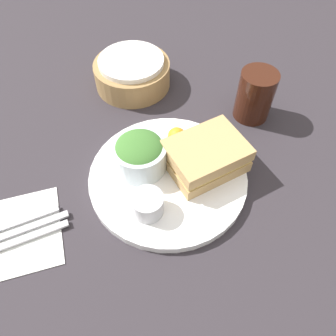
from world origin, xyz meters
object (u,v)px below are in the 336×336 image
Objects in this scene: fork at (17,241)px; bread_basket at (131,73)px; salad_bowl at (140,153)px; dressing_cup at (148,204)px; sandwich at (205,154)px; knife at (15,232)px; drink_glass at (255,95)px; spoon at (14,224)px; plate at (168,177)px.

bread_basket is at bearing -135.66° from fork.
salad_bowl reaches higher than dressing_cup.
sandwich is 0.12m from salad_bowl.
knife is at bearing -163.27° from salad_bowl.
fork is (-0.22, 0.01, -0.03)m from dressing_cup.
bread_basket is at bearing -137.36° from knife.
spoon is (-0.51, -0.14, -0.05)m from drink_glass.
bread_basket is at bearing 90.37° from plate.
dressing_cup is 0.31× the size of knife.
salad_bowl is at bearing 83.28° from dressing_cup.
drink_glass is at bearing -170.32° from knife.
dressing_cup is at bearing -151.94° from sandwich.
bread_basket reaches higher than fork.
fork is at bearing -170.71° from sandwich.
plate reaches higher than spoon.
plate is 0.28m from fork.
bread_basket reaches higher than plate.
drink_glass is (0.28, 0.18, 0.02)m from dressing_cup.
knife is (-0.28, -0.04, -0.00)m from plate.
dressing_cup is (-0.06, -0.06, 0.03)m from plate.
salad_bowl is at bearing 139.78° from plate.
sandwich is at bearing -75.48° from bread_basket.
fork is 0.95× the size of knife.
sandwich is 1.44× the size of drink_glass.
plate is at bearing 176.37° from spoon.
dressing_cup is 0.32× the size of bread_basket.
plate is 0.30m from bread_basket.
plate reaches higher than fork.
drink_glass is 0.54m from fork.
salad_bowl is at bearing -170.35° from knife.
fork is 1.11× the size of spoon.
knife is 0.02m from spoon.
fork is (-0.28, -0.05, -0.00)m from plate.
bread_basket is 1.02× the size of fork.
sandwich is at bearing -143.68° from drink_glass.
dressing_cup is 0.32× the size of fork.
drink_glass is 0.62× the size of bread_basket.
bread_basket is 0.45m from fork.
plate is at bearing 180.00° from knife.
drink_glass reaches higher than dressing_cup.
sandwich is 0.36m from spoon.
drink_glass is at bearing 32.76° from dressing_cup.
dressing_cup is (-0.01, -0.10, -0.02)m from salad_bowl.
knife is (-0.23, 0.03, -0.03)m from dressing_cup.
salad_bowl is 0.10m from dressing_cup.
fork is at bearing 90.00° from knife.
salad_bowl is 0.57× the size of bread_basket.
drink_glass reaches higher than knife.
salad_bowl is 0.59× the size of fork.
salad_bowl is 1.81× the size of dressing_cup.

